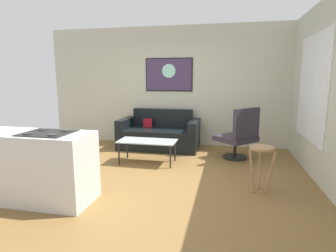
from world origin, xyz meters
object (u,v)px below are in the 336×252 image
(couch, at_px, (159,135))
(wall_painting, at_px, (169,75))
(armchair, at_px, (239,135))
(bar_stool, at_px, (261,157))
(coffee_table, at_px, (147,142))

(couch, bearing_deg, wall_painting, 76.56)
(couch, bearing_deg, armchair, -17.32)
(wall_painting, bearing_deg, couch, -103.44)
(armchair, xyz_separation_m, bar_stool, (0.24, -1.56, 0.02))
(wall_painting, bearing_deg, coffee_table, -92.12)
(couch, height_order, armchair, armchair)
(couch, distance_m, wall_painting, 1.46)
(couch, bearing_deg, bar_stool, -46.58)
(armchair, height_order, bar_stool, armchair)
(couch, xyz_separation_m, coffee_table, (0.05, -1.16, 0.10))
(couch, relative_size, wall_painting, 1.58)
(couch, relative_size, coffee_table, 1.65)
(couch, xyz_separation_m, armchair, (1.75, -0.55, 0.19))
(coffee_table, xyz_separation_m, wall_painting, (0.06, 1.64, 1.28))
(bar_stool, bearing_deg, couch, 133.42)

